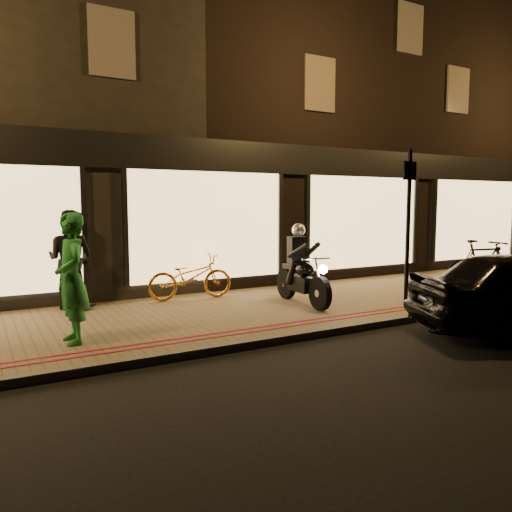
# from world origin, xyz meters

# --- Properties ---
(ground) EXTENTS (90.00, 90.00, 0.00)m
(ground) POSITION_xyz_m (0.00, 0.00, 0.00)
(ground) COLOR black
(ground) RESTS_ON ground
(sidewalk) EXTENTS (50.00, 4.00, 0.12)m
(sidewalk) POSITION_xyz_m (0.00, 2.00, 0.06)
(sidewalk) COLOR #736047
(sidewalk) RESTS_ON ground
(kerb_stone) EXTENTS (50.00, 0.14, 0.12)m
(kerb_stone) POSITION_xyz_m (0.00, 0.05, 0.06)
(kerb_stone) COLOR #59544C
(kerb_stone) RESTS_ON ground
(red_kerb_lines) EXTENTS (50.00, 0.26, 0.01)m
(red_kerb_lines) POSITION_xyz_m (0.00, 0.55, 0.12)
(red_kerb_lines) COLOR maroon
(red_kerb_lines) RESTS_ON sidewalk
(building_row) EXTENTS (48.00, 10.11, 8.50)m
(building_row) POSITION_xyz_m (-0.00, 8.99, 4.25)
(building_row) COLOR black
(building_row) RESTS_ON ground
(motorcycle) EXTENTS (0.60, 1.94, 1.59)m
(motorcycle) POSITION_xyz_m (1.08, 1.90, 0.73)
(motorcycle) COLOR black
(motorcycle) RESTS_ON sidewalk
(sign_post) EXTENTS (0.35, 0.09, 3.00)m
(sign_post) POSITION_xyz_m (2.72, 0.71, 1.80)
(sign_post) COLOR black
(sign_post) RESTS_ON sidewalk
(bicycle_gold) EXTENTS (1.83, 0.77, 0.93)m
(bicycle_gold) POSITION_xyz_m (-0.66, 3.41, 0.59)
(bicycle_gold) COLOR orange
(bicycle_gold) RESTS_ON sidewalk
(bicycle_dark) EXTENTS (2.04, 0.94, 1.18)m
(bicycle_dark) POSITION_xyz_m (5.40, 1.00, 0.71)
(bicycle_dark) COLOR black
(bicycle_dark) RESTS_ON sidewalk
(person_green) EXTENTS (0.49, 0.71, 1.86)m
(person_green) POSITION_xyz_m (-3.35, 1.19, 1.05)
(person_green) COLOR #217F31
(person_green) RESTS_ON sidewalk
(person_dark) EXTENTS (1.15, 1.12, 1.87)m
(person_dark) POSITION_xyz_m (-2.96, 3.67, 1.05)
(person_dark) COLOR black
(person_dark) RESTS_ON sidewalk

